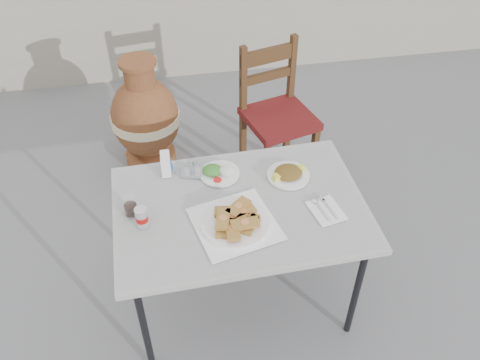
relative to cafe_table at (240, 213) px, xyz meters
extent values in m
plane|color=#5E5E60|center=(0.03, 0.10, -0.67)|extent=(80.00, 80.00, 0.00)
cylinder|color=black|center=(-0.51, -0.34, -0.33)|extent=(0.03, 0.03, 0.68)
cylinder|color=black|center=(0.52, -0.31, -0.33)|extent=(0.03, 0.03, 0.68)
cylinder|color=black|center=(-0.52, 0.31, -0.33)|extent=(0.03, 0.03, 0.68)
cylinder|color=black|center=(0.51, 0.34, -0.33)|extent=(0.03, 0.03, 0.68)
cube|color=silver|center=(0.00, 0.00, 0.03)|extent=(1.21, 0.83, 0.03)
cube|color=white|center=(0.00, 0.00, 0.05)|extent=(1.17, 0.79, 0.00)
cube|color=white|center=(-0.04, -0.11, 0.05)|extent=(0.43, 0.43, 0.00)
cylinder|color=white|center=(-0.04, -0.11, 0.06)|extent=(0.31, 0.31, 0.02)
cylinder|color=white|center=(-0.04, -0.11, 0.06)|extent=(0.33, 0.33, 0.01)
cylinder|color=white|center=(-0.06, 0.24, 0.06)|extent=(0.20, 0.20, 0.01)
ellipsoid|color=white|center=(-0.03, 0.23, 0.08)|extent=(0.08, 0.08, 0.05)
ellipsoid|color=#256D1F|center=(-0.10, 0.25, 0.08)|extent=(0.10, 0.09, 0.04)
cylinder|color=red|center=(-0.08, 0.18, 0.07)|extent=(0.04, 0.04, 0.01)
cylinder|color=white|center=(0.27, 0.16, 0.06)|extent=(0.22, 0.22, 0.01)
ellipsoid|color=#2D711C|center=(0.27, 0.16, 0.08)|extent=(0.14, 0.13, 0.04)
cylinder|color=yellow|center=(0.21, 0.13, 0.08)|extent=(0.05, 0.04, 0.04)
cylinder|color=yellow|center=(0.34, 0.18, 0.08)|extent=(0.05, 0.04, 0.04)
cylinder|color=silver|center=(-0.46, -0.05, 0.10)|extent=(0.06, 0.06, 0.10)
cylinder|color=red|center=(-0.46, -0.05, 0.10)|extent=(0.06, 0.06, 0.03)
cylinder|color=silver|center=(-0.46, -0.05, 0.15)|extent=(0.05, 0.05, 0.00)
cylinder|color=white|center=(-0.50, 0.04, 0.10)|extent=(0.06, 0.06, 0.09)
cylinder|color=black|center=(-0.50, 0.04, 0.08)|extent=(0.06, 0.06, 0.05)
cube|color=white|center=(-0.32, 0.30, 0.11)|extent=(0.05, 0.09, 0.11)
cube|color=blue|center=(-0.30, 0.30, 0.10)|extent=(0.02, 0.05, 0.06)
cube|color=silver|center=(-0.20, 0.27, 0.06)|extent=(0.12, 0.11, 0.01)
cylinder|color=white|center=(-0.22, 0.25, 0.10)|extent=(0.03, 0.03, 0.06)
cylinder|color=white|center=(-0.17, 0.25, 0.10)|extent=(0.03, 0.03, 0.06)
cylinder|color=silver|center=(-0.20, 0.29, 0.09)|extent=(0.03, 0.03, 0.05)
cube|color=white|center=(0.39, -0.11, 0.05)|extent=(0.17, 0.20, 0.00)
cube|color=silver|center=(0.37, -0.11, 0.06)|extent=(0.04, 0.14, 0.00)
ellipsoid|color=silver|center=(0.35, -0.03, 0.06)|extent=(0.04, 0.04, 0.01)
cube|color=silver|center=(0.41, -0.10, 0.06)|extent=(0.04, 0.14, 0.00)
cube|color=silver|center=(0.39, -0.03, 0.06)|extent=(0.03, 0.04, 0.00)
cube|color=#351D0E|center=(0.32, 0.78, -0.45)|extent=(0.05, 0.05, 0.45)
cube|color=#351D0E|center=(0.66, 0.87, -0.45)|extent=(0.05, 0.05, 0.45)
cube|color=#351D0E|center=(0.22, 1.12, -0.45)|extent=(0.05, 0.05, 0.45)
cube|color=#351D0E|center=(0.57, 1.22, -0.45)|extent=(0.05, 0.05, 0.45)
cube|color=maroon|center=(0.44, 1.00, -0.20)|extent=(0.52, 0.52, 0.05)
cube|color=#351D0E|center=(0.22, 1.12, 0.03)|extent=(0.05, 0.05, 0.50)
cube|color=#351D0E|center=(0.57, 1.22, 0.03)|extent=(0.05, 0.05, 0.50)
cube|color=#351D0E|center=(0.40, 1.17, 0.18)|extent=(0.39, 0.14, 0.10)
cube|color=#351D0E|center=(0.40, 1.17, 0.03)|extent=(0.39, 0.14, 0.06)
cylinder|color=brown|center=(-0.43, 1.29, -0.63)|extent=(0.36, 0.36, 0.09)
ellipsoid|color=brown|center=(-0.43, 1.29, -0.28)|extent=(0.47, 0.47, 0.59)
cylinder|color=beige|center=(-0.43, 1.29, -0.28)|extent=(0.48, 0.48, 0.07)
cylinder|color=brown|center=(-0.43, 1.29, 0.05)|extent=(0.20, 0.20, 0.18)
cylinder|color=brown|center=(-0.43, 1.29, 0.15)|extent=(0.25, 0.25, 0.03)
cube|color=#A29887|center=(0.03, 2.60, -0.07)|extent=(6.00, 0.25, 1.20)
camera|label=1|loc=(-0.30, -1.67, 1.74)|focal=38.00mm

